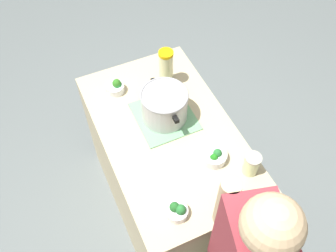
% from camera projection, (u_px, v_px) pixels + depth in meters
% --- Properties ---
extents(ground_plane, '(8.00, 8.00, 0.00)m').
position_uv_depth(ground_plane, '(168.00, 202.00, 2.84)').
color(ground_plane, slate).
extents(counter_slab, '(1.22, 0.72, 0.91)m').
position_uv_depth(counter_slab, '(168.00, 172.00, 2.47)').
color(counter_slab, '#C3B18B').
rests_on(counter_slab, ground_plane).
extents(dish_cloth, '(0.35, 0.32, 0.01)m').
position_uv_depth(dish_cloth, '(165.00, 116.00, 2.16)').
color(dish_cloth, '#73B17D').
rests_on(dish_cloth, counter_slab).
extents(cooking_pot, '(0.33, 0.27, 0.19)m').
position_uv_depth(cooking_pot, '(164.00, 105.00, 2.08)').
color(cooking_pot, '#B7B7BC').
rests_on(cooking_pot, dish_cloth).
extents(lemonade_pitcher, '(0.09, 0.09, 0.24)m').
position_uv_depth(lemonade_pitcher, '(166.00, 67.00, 2.23)').
color(lemonade_pitcher, '#F9EDAD').
rests_on(lemonade_pitcher, counter_slab).
extents(mason_jar, '(0.09, 0.09, 0.13)m').
position_uv_depth(mason_jar, '(251.00, 164.00, 1.90)').
color(mason_jar, beige).
rests_on(mason_jar, counter_slab).
extents(broccoli_bowl_front, '(0.11, 0.11, 0.09)m').
position_uv_depth(broccoli_bowl_front, '(116.00, 87.00, 2.26)').
color(broccoli_bowl_front, silver).
rests_on(broccoli_bowl_front, counter_slab).
extents(broccoli_bowl_center, '(0.11, 0.11, 0.08)m').
position_uv_depth(broccoli_bowl_center, '(177.00, 211.00, 1.78)').
color(broccoli_bowl_center, silver).
rests_on(broccoli_bowl_center, counter_slab).
extents(broccoli_bowl_back, '(0.14, 0.14, 0.08)m').
position_uv_depth(broccoli_bowl_back, '(214.00, 156.00, 1.97)').
color(broccoli_bowl_back, silver).
rests_on(broccoli_bowl_back, counter_slab).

